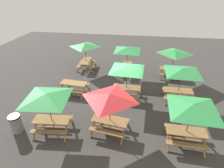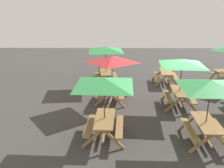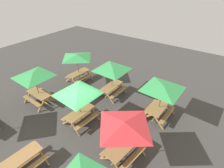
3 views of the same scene
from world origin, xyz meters
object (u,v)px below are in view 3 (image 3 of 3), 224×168
(picnic_table_0, at_px, (77,58))
(picnic_table_2, at_px, (112,70))
(picnic_table_6, at_px, (162,90))
(picnic_table_1, at_px, (124,127))
(picnic_table_4, at_px, (21,161))
(picnic_table_5, at_px, (78,95))
(picnic_table_7, at_px, (34,77))

(picnic_table_0, relative_size, picnic_table_2, 0.83)
(picnic_table_2, relative_size, picnic_table_6, 1.00)
(picnic_table_0, bearing_deg, picnic_table_1, 63.95)
(picnic_table_4, distance_m, picnic_table_5, 3.89)
(picnic_table_1, relative_size, picnic_table_5, 0.83)
(picnic_table_1, distance_m, picnic_table_7, 6.82)
(picnic_table_4, height_order, picnic_table_6, picnic_table_6)
(picnic_table_0, distance_m, picnic_table_4, 7.87)
(picnic_table_4, bearing_deg, picnic_table_2, -175.01)
(picnic_table_2, relative_size, picnic_table_7, 1.00)
(picnic_table_1, xyz_separation_m, picnic_table_5, (-0.57, -3.26, 0.00))
(picnic_table_2, xyz_separation_m, picnic_table_6, (0.26, 3.61, 0.00))
(picnic_table_5, bearing_deg, picnic_table_0, -130.38)
(picnic_table_1, relative_size, picnic_table_6, 0.83)
(picnic_table_4, height_order, picnic_table_5, picnic_table_5)
(picnic_table_2, bearing_deg, picnic_table_0, -89.96)
(picnic_table_4, bearing_deg, picnic_table_5, -176.42)
(picnic_table_2, distance_m, picnic_table_7, 4.93)
(picnic_table_6, bearing_deg, picnic_table_0, -90.12)
(picnic_table_2, bearing_deg, picnic_table_7, -43.10)
(picnic_table_7, bearing_deg, picnic_table_6, 26.50)
(picnic_table_4, height_order, picnic_table_7, picnic_table_7)
(picnic_table_2, bearing_deg, picnic_table_6, 87.07)
(picnic_table_4, distance_m, picnic_table_7, 5.07)
(picnic_table_5, height_order, picnic_table_7, same)
(picnic_table_1, bearing_deg, picnic_table_7, -84.45)
(picnic_table_4, relative_size, picnic_table_7, 0.67)
(picnic_table_0, distance_m, picnic_table_5, 4.79)
(picnic_table_4, xyz_separation_m, picnic_table_7, (-3.38, -3.50, 1.43))
(picnic_table_2, distance_m, picnic_table_6, 3.62)
(picnic_table_1, xyz_separation_m, picnic_table_7, (-0.33, -6.81, 0.00))
(picnic_table_2, bearing_deg, picnic_table_5, 3.18)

